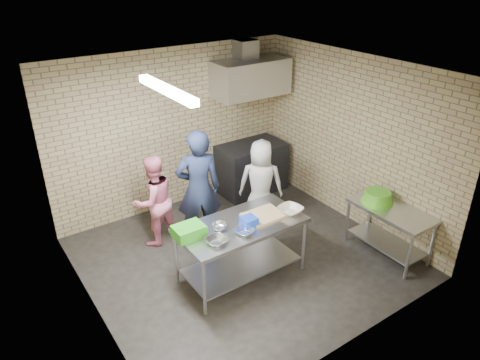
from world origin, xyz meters
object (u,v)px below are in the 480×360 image
at_px(prep_table, 241,250).
at_px(man_navy, 199,189).
at_px(blue_tub, 249,222).
at_px(woman_white, 261,183).
at_px(side_counter, 388,231).
at_px(green_crate, 189,231).
at_px(woman_pink, 154,201).
at_px(bottle_red, 247,79).
at_px(green_basin, 378,197).
at_px(bottle_green, 265,77).
at_px(stove, 251,168).

height_order(prep_table, man_navy, man_navy).
relative_size(blue_tub, woman_white, 0.13).
xyz_separation_m(side_counter, blue_tub, (-1.99, 0.67, 0.52)).
xyz_separation_m(green_crate, man_navy, (0.66, 0.92, -0.01)).
height_order(side_counter, green_crate, green_crate).
distance_m(blue_tub, woman_pink, 1.65).
height_order(man_navy, woman_pink, man_navy).
bearing_deg(green_crate, bottle_red, 41.81).
xyz_separation_m(side_counter, woman_pink, (-2.63, 2.19, 0.33)).
height_order(green_basin, bottle_green, bottle_green).
bearing_deg(green_basin, prep_table, 165.49).
relative_size(bottle_red, woman_pink, 0.13).
distance_m(prep_table, man_navy, 1.15).
xyz_separation_m(blue_tub, green_basin, (1.97, -0.42, -0.06)).
relative_size(stove, woman_pink, 0.85).
bearing_deg(green_crate, woman_white, 25.56).
xyz_separation_m(green_basin, man_navy, (-2.06, 1.56, 0.07)).
height_order(green_crate, man_navy, man_navy).
bearing_deg(green_crate, prep_table, -9.73).
distance_m(green_basin, bottle_green, 2.98).
bearing_deg(blue_tub, woman_pink, 112.92).
bearing_deg(stove, prep_table, -128.89).
relative_size(green_crate, man_navy, 0.21).
height_order(green_basin, woman_white, woman_white).
bearing_deg(blue_tub, side_counter, -18.67).
bearing_deg(prep_table, green_basin, -14.51).
relative_size(side_counter, man_navy, 0.66).
bearing_deg(woman_white, blue_tub, 84.78).
relative_size(green_crate, bottle_red, 2.07).
height_order(blue_tub, woman_white, woman_white).
bearing_deg(side_counter, prep_table, 159.27).
distance_m(stove, man_navy, 1.93).
bearing_deg(woman_pink, woman_white, 155.82).
xyz_separation_m(blue_tub, bottle_green, (1.99, 2.32, 1.12)).
distance_m(blue_tub, bottle_green, 3.25).
bearing_deg(woman_pink, green_crate, 76.89).
bearing_deg(woman_white, prep_table, 80.50).
xyz_separation_m(green_crate, bottle_red, (2.34, 2.10, 1.12)).
distance_m(side_counter, green_crate, 2.94).
relative_size(blue_tub, man_navy, 0.10).
relative_size(man_navy, woman_pink, 1.28).
distance_m(prep_table, woman_white, 1.44).
xyz_separation_m(bottle_green, man_navy, (-2.08, -1.18, -1.11)).
bearing_deg(woman_white, green_basin, 161.83).
height_order(side_counter, blue_tub, blue_tub).
bearing_deg(stove, bottle_green, 28.07).
bearing_deg(bottle_red, man_navy, -144.96).
height_order(green_basin, bottle_red, bottle_red).
bearing_deg(stove, green_basin, -80.24).
distance_m(prep_table, green_crate, 0.86).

